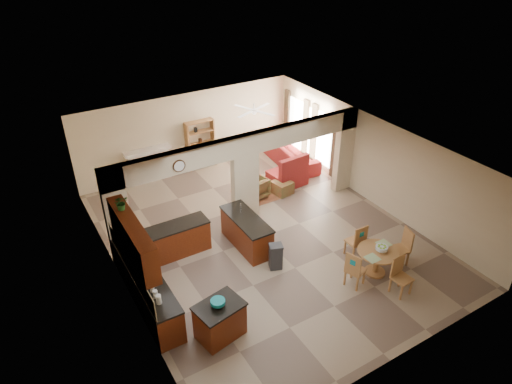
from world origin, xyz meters
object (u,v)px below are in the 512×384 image
sofa (290,153)px  armchair (255,188)px  dining_table (377,258)px  kitchen_island (220,320)px

sofa → armchair: sofa is taller
dining_table → armchair: dining_table is taller
dining_table → sofa: bearing=75.1°
kitchen_island → sofa: 8.46m
armchair → sofa: bearing=-160.0°
kitchen_island → dining_table: kitchen_island is taller
kitchen_island → sofa: bearing=34.3°
kitchen_island → sofa: kitchen_island is taller
dining_table → sofa: 6.42m
kitchen_island → armchair: (3.62, 4.59, -0.10)m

